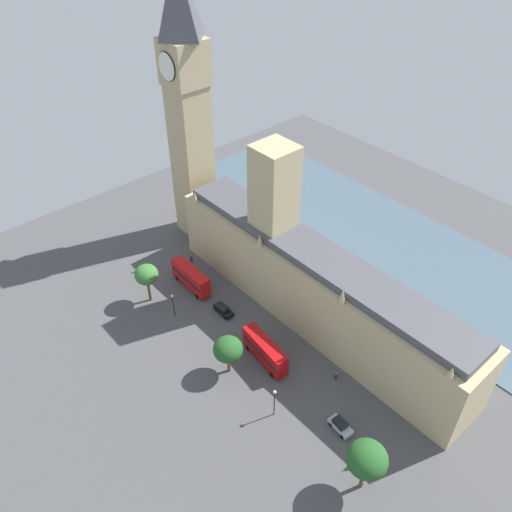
{
  "coord_description": "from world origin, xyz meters",
  "views": [
    {
      "loc": [
        54.06,
        46.53,
        73.27
      ],
      "look_at": [
        1.0,
        -13.57,
        8.59
      ],
      "focal_mm": 36.57,
      "sensor_mm": 36.0,
      "label": 1
    }
  ],
  "objects": [
    {
      "name": "pedestrian_by_river_gate",
      "position": [
        6.02,
        13.0,
        0.69
      ],
      "size": [
        0.64,
        0.64,
        1.53
      ],
      "rotation": [
        0.0,
        0.0,
        5.5
      ],
      "color": "navy",
      "rests_on": "ground"
    },
    {
      "name": "double_decker_bus_corner",
      "position": [
        12.5,
        1.85,
        2.63
      ],
      "size": [
        3.67,
        10.71,
        4.75
      ],
      "rotation": [
        0.0,
        0.0,
        3.03
      ],
      "color": "#B20C0F",
      "rests_on": "ground"
    },
    {
      "name": "clock_tower",
      "position": [
        -2.71,
        -38.78,
        30.84
      ],
      "size": [
        7.97,
        7.97,
        59.57
      ],
      "color": "tan",
      "rests_on": "ground"
    },
    {
      "name": "street_lamp_slot_10",
      "position": [
        18.95,
        11.16,
        4.32
      ],
      "size": [
        0.56,
        0.56,
        6.16
      ],
      "color": "black",
      "rests_on": "ground"
    },
    {
      "name": "plane_tree_trailing",
      "position": [
        19.33,
        -25.1,
        6.68
      ],
      "size": [
        4.67,
        4.67,
        8.74
      ],
      "color": "brown",
      "rests_on": "ground"
    },
    {
      "name": "pedestrian_near_tower",
      "position": [
        5.87,
        -29.5,
        0.77
      ],
      "size": [
        0.71,
        0.64,
        1.72
      ],
      "rotation": [
        0.0,
        0.0,
        5.16
      ],
      "color": "navy",
      "rests_on": "ground"
    },
    {
      "name": "car_silver_kerbside",
      "position": [
        12.9,
        20.04,
        0.89
      ],
      "size": [
        2.27,
        4.33,
        1.74
      ],
      "rotation": [
        0.0,
        0.0,
        -0.1
      ],
      "color": "#B7B7BC",
      "rests_on": "ground"
    },
    {
      "name": "ground_plane",
      "position": [
        0.0,
        0.0,
        0.0
      ],
      "size": [
        136.61,
        136.61,
        0.0
      ],
      "primitive_type": "plane",
      "color": "#4C4C4F"
    },
    {
      "name": "car_black_midblock",
      "position": [
        10.63,
        -12.39,
        0.89
      ],
      "size": [
        1.89,
        4.5,
        1.74
      ],
      "rotation": [
        0.0,
        0.0,
        -0.01
      ],
      "color": "black",
      "rests_on": "ground"
    },
    {
      "name": "parliament_building",
      "position": [
        -1.99,
        -1.41,
        8.74
      ],
      "size": [
        11.59,
        66.61,
        32.09
      ],
      "color": "tan",
      "rests_on": "ground"
    },
    {
      "name": "river_thames",
      "position": [
        -30.71,
        0.0,
        0.12
      ],
      "size": [
        34.08,
        122.95,
        0.25
      ],
      "primitive_type": "cube",
      "color": "#475B6B",
      "rests_on": "ground"
    },
    {
      "name": "plane_tree_far_end",
      "position": [
        17.75,
        28.25,
        7.23
      ],
      "size": [
        5.82,
        5.82,
        9.75
      ],
      "color": "brown",
      "rests_on": "ground"
    },
    {
      "name": "plane_tree_leading",
      "position": [
        18.77,
        -0.61,
        5.57
      ],
      "size": [
        5.13,
        5.13,
        7.79
      ],
      "color": "brown",
      "rests_on": "ground"
    },
    {
      "name": "double_decker_bus_opposite_hall",
      "position": [
        10.73,
        -22.79,
        2.63
      ],
      "size": [
        2.85,
        10.56,
        4.75
      ],
      "rotation": [
        0.0,
        0.0,
        -0.02
      ],
      "color": "red",
      "rests_on": "ground"
    },
    {
      "name": "street_lamp_under_trees",
      "position": [
        18.36,
        -17.91,
        4.09
      ],
      "size": [
        0.56,
        0.56,
        5.79
      ],
      "color": "black",
      "rests_on": "ground"
    }
  ]
}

